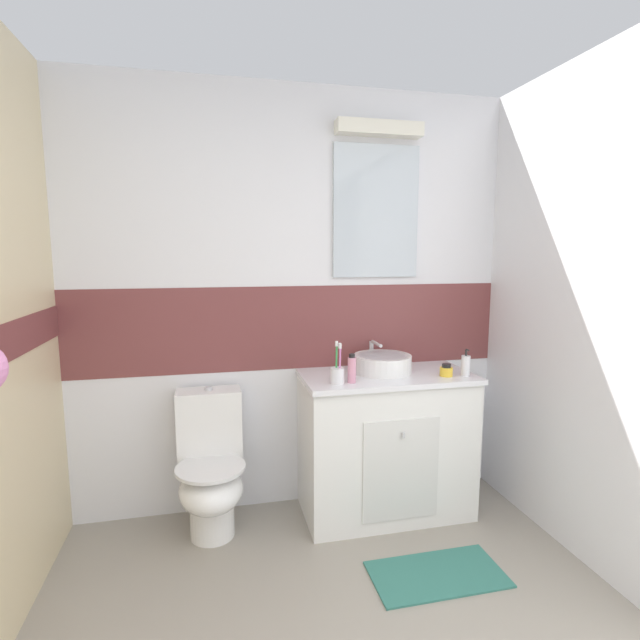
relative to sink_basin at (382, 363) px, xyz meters
The scene contains 9 objects.
wall_back_tiled 0.64m from the sink_basin, 152.20° to the left, with size 3.20×0.20×2.50m.
vanity_cabinet 0.48m from the sink_basin, 72.38° to the right, with size 0.99×0.51×0.85m.
sink_basin is the anchor object (origin of this frame).
toilet 1.14m from the sink_basin, behind, with size 0.37×0.50×0.79m.
toothbrush_cup 0.37m from the sink_basin, 150.34° to the right, with size 0.07×0.07×0.23m.
soap_dispenser 0.47m from the sink_basin, 22.81° to the right, with size 0.05×0.05×0.16m.
hair_gel_jar 0.37m from the sink_basin, 27.71° to the right, with size 0.07×0.07×0.07m.
deodorant_spray_can 0.30m from the sink_basin, 142.61° to the right, with size 0.05×0.05×0.16m.
bath_mat 1.12m from the sink_basin, 85.18° to the right, with size 0.64×0.33×0.01m, color #337266.
Camera 1 is at (-0.49, -0.40, 1.55)m, focal length 26.87 mm.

